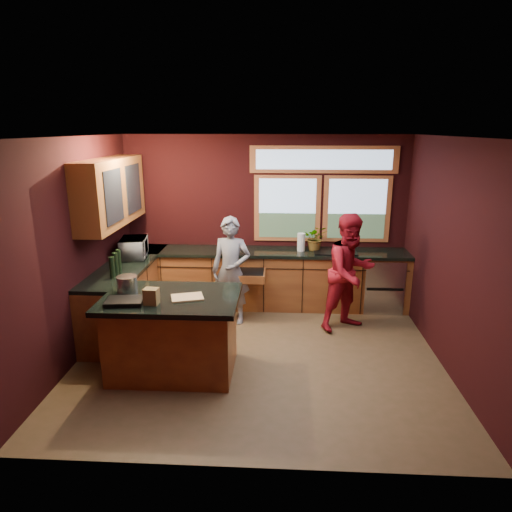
# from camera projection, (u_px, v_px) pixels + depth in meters

# --- Properties ---
(floor) EXTENTS (4.50, 4.50, 0.00)m
(floor) POSITION_uv_depth(u_px,v_px,m) (259.00, 355.00, 5.82)
(floor) COLOR brown
(floor) RESTS_ON ground
(room_shell) EXTENTS (4.52, 4.02, 2.71)m
(room_shell) POSITION_uv_depth(u_px,v_px,m) (213.00, 211.00, 5.67)
(room_shell) COLOR black
(room_shell) RESTS_ON ground
(back_counter) EXTENTS (4.50, 0.64, 0.93)m
(back_counter) POSITION_uv_depth(u_px,v_px,m) (277.00, 278.00, 7.31)
(back_counter) COLOR #5F2B16
(back_counter) RESTS_ON floor
(left_counter) EXTENTS (0.64, 2.30, 0.93)m
(left_counter) POSITION_uv_depth(u_px,v_px,m) (128.00, 294.00, 6.61)
(left_counter) COLOR #5F2B16
(left_counter) RESTS_ON floor
(island) EXTENTS (1.55, 1.05, 0.95)m
(island) POSITION_uv_depth(u_px,v_px,m) (173.00, 334.00, 5.32)
(island) COLOR #5F2B16
(island) RESTS_ON floor
(person_grey) EXTENTS (0.63, 0.46, 1.58)m
(person_grey) POSITION_uv_depth(u_px,v_px,m) (231.00, 271.00, 6.62)
(person_grey) COLOR slate
(person_grey) RESTS_ON floor
(person_red) EXTENTS (1.03, 0.97, 1.68)m
(person_red) POSITION_uv_depth(u_px,v_px,m) (350.00, 272.00, 6.39)
(person_red) COLOR maroon
(person_red) RESTS_ON floor
(microwave) EXTENTS (0.45, 0.59, 0.29)m
(microwave) POSITION_uv_depth(u_px,v_px,m) (134.00, 248.00, 6.76)
(microwave) COLOR #999999
(microwave) RESTS_ON left_counter
(potted_plant) EXTENTS (0.36, 0.31, 0.40)m
(potted_plant) POSITION_uv_depth(u_px,v_px,m) (316.00, 238.00, 7.15)
(potted_plant) COLOR #999999
(potted_plant) RESTS_ON back_counter
(paper_towel) EXTENTS (0.12, 0.12, 0.28)m
(paper_towel) POSITION_uv_depth(u_px,v_px,m) (301.00, 242.00, 7.13)
(paper_towel) COLOR silver
(paper_towel) RESTS_ON back_counter
(cutting_board) EXTENTS (0.41, 0.34, 0.02)m
(cutting_board) POSITION_uv_depth(u_px,v_px,m) (187.00, 297.00, 5.13)
(cutting_board) COLOR tan
(cutting_board) RESTS_ON island
(stock_pot) EXTENTS (0.24, 0.24, 0.18)m
(stock_pot) POSITION_uv_depth(u_px,v_px,m) (127.00, 284.00, 5.34)
(stock_pot) COLOR #BBBBC0
(stock_pot) RESTS_ON island
(paper_bag) EXTENTS (0.16, 0.13, 0.18)m
(paper_bag) POSITION_uv_depth(u_px,v_px,m) (151.00, 296.00, 4.94)
(paper_bag) COLOR brown
(paper_bag) RESTS_ON island
(black_tray) EXTENTS (0.43, 0.33, 0.05)m
(black_tray) POSITION_uv_depth(u_px,v_px,m) (125.00, 301.00, 4.97)
(black_tray) COLOR black
(black_tray) RESTS_ON island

